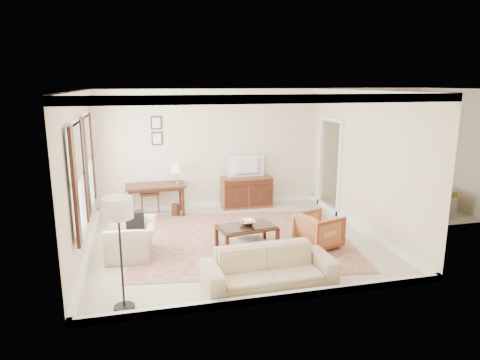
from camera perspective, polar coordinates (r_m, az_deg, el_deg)
name	(u,v)px	position (r m, az deg, el deg)	size (l,w,h in m)	color
room_shell	(233,114)	(7.94, -0.89, 8.79)	(5.51, 5.01, 2.91)	beige
annex_bedroom	(402,195)	(11.19, 20.75, -1.93)	(3.00, 2.70, 2.90)	beige
window_front	(77,179)	(7.23, -20.88, 0.15)	(0.12, 1.56, 1.80)	#CCB284
window_rear	(87,161)	(8.79, -19.69, 2.38)	(0.12, 1.56, 1.80)	#CCB284
doorway	(330,167)	(10.44, 11.89, 1.76)	(0.10, 1.12, 2.25)	white
rug	(243,239)	(8.53, 0.36, -7.92)	(4.13, 3.54, 0.01)	maroon
writing_desk	(156,189)	(10.08, -11.18, -1.22)	(1.35, 0.67, 0.74)	#431F13
desk_chair	(149,190)	(10.44, -12.00, -1.34)	(0.45, 0.45, 1.05)	brown
desk_lamp	(178,173)	(10.03, -8.32, 0.94)	(0.32, 0.32, 0.50)	silver
framed_prints	(157,131)	(10.25, -11.06, 6.50)	(0.25, 0.04, 0.68)	#431F13
sideboard	(246,192)	(10.62, 0.86, -1.61)	(1.24, 0.48, 0.76)	brown
tv	(247,160)	(10.43, 0.91, 2.73)	(0.88, 0.50, 0.11)	black
coffee_table	(247,231)	(8.00, 0.91, -6.81)	(1.14, 0.77, 0.45)	#431F13
fruit_bowl	(247,222)	(8.01, 0.97, -5.58)	(0.42, 0.42, 0.10)	silver
book_a	(241,239)	(8.07, 0.09, -7.89)	(0.28, 0.04, 0.38)	brown
book_b	(251,239)	(8.07, 1.54, -7.91)	(0.28, 0.03, 0.38)	brown
striped_armchair	(319,229)	(8.18, 10.47, -6.42)	(0.71, 0.66, 0.73)	maroon
club_armchair	(132,233)	(7.87, -14.26, -6.91)	(0.98, 0.64, 0.86)	tan
backpack	(135,219)	(7.83, -13.84, -5.09)	(0.32, 0.22, 0.40)	black
sofa	(269,262)	(6.59, 3.90, -10.81)	(2.01, 0.59, 0.78)	tan
floor_lamp	(118,216)	(5.83, -15.90, -4.68)	(0.39, 0.39, 1.58)	black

